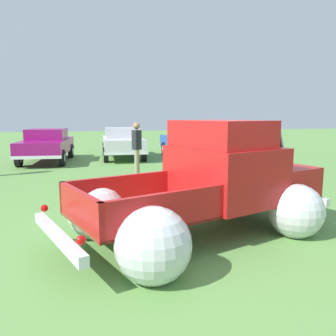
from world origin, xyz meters
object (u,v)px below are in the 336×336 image
show_car_2 (188,141)px  spectator_2 (220,142)px  show_car_1 (123,142)px  spectator_0 (137,145)px  vintage_pickup_truck (212,189)px  show_car_0 (47,144)px

show_car_2 → spectator_2: size_ratio=2.51×
show_car_1 → spectator_0: bearing=1.8°
vintage_pickup_truck → spectator_2: vintage_pickup_truck is taller
spectator_0 → spectator_2: bearing=-146.1°
spectator_2 → vintage_pickup_truck: bearing=5.9°
show_car_0 → vintage_pickup_truck: bearing=24.7°
show_car_2 → spectator_0: (-3.19, -4.19, 0.24)m
show_car_1 → spectator_2: spectator_2 is taller
show_car_2 → vintage_pickup_truck: bearing=-17.1°
vintage_pickup_truck → show_car_1: 10.83m
show_car_0 → spectator_2: 7.44m
vintage_pickup_truck → show_car_2: (2.91, 10.32, 0.02)m
vintage_pickup_truck → show_car_0: (-3.53, 10.30, 0.02)m
vintage_pickup_truck → show_car_1: size_ratio=1.15×
show_car_1 → spectator_0: 4.71m
show_car_1 → vintage_pickup_truck: bearing=4.0°
vintage_pickup_truck → spectator_2: bearing=46.8°
show_car_0 → spectator_2: (6.78, -3.07, 0.19)m
show_car_1 → spectator_0: spectator_0 is taller
vintage_pickup_truck → show_car_1: bearing=72.0°
show_car_2 → spectator_2: 3.11m
show_car_1 → spectator_2: (3.43, -3.60, 0.19)m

